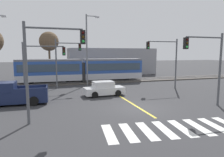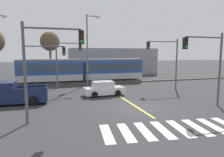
# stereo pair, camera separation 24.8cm
# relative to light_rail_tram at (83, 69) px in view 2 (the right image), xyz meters

# --- Properties ---
(ground_plane) EXTENTS (200.00, 200.00, 0.00)m
(ground_plane) POSITION_rel_light_rail_tram_xyz_m (2.22, -15.52, -2.05)
(ground_plane) COLOR #333335
(track_bed) EXTENTS (120.00, 4.00, 0.18)m
(track_bed) POSITION_rel_light_rail_tram_xyz_m (2.22, 0.01, -1.96)
(track_bed) COLOR #4C4742
(track_bed) RESTS_ON ground
(rail_near) EXTENTS (120.00, 0.08, 0.10)m
(rail_near) POSITION_rel_light_rail_tram_xyz_m (2.22, -0.71, -1.82)
(rail_near) COLOR #939399
(rail_near) RESTS_ON track_bed
(rail_far) EXTENTS (120.00, 0.08, 0.10)m
(rail_far) POSITION_rel_light_rail_tram_xyz_m (2.22, 0.73, -1.82)
(rail_far) COLOR #939399
(rail_far) RESTS_ON track_bed
(light_rail_tram) EXTENTS (18.50, 2.64, 3.43)m
(light_rail_tram) POSITION_rel_light_rail_tram_xyz_m (0.00, 0.00, 0.00)
(light_rail_tram) COLOR #B7BAC1
(light_rail_tram) RESTS_ON track_bed
(crosswalk_stripe_0) EXTENTS (0.87, 2.85, 0.01)m
(crosswalk_stripe_0) POSITION_rel_light_rail_tram_xyz_m (-1.61, -19.86, -2.04)
(crosswalk_stripe_0) COLOR silver
(crosswalk_stripe_0) RESTS_ON ground
(crosswalk_stripe_1) EXTENTS (0.87, 2.85, 0.01)m
(crosswalk_stripe_1) POSITION_rel_light_rail_tram_xyz_m (-0.51, -19.98, -2.04)
(crosswalk_stripe_1) COLOR silver
(crosswalk_stripe_1) RESTS_ON ground
(crosswalk_stripe_2) EXTENTS (0.87, 2.85, 0.01)m
(crosswalk_stripe_2) POSITION_rel_light_rail_tram_xyz_m (0.58, -20.11, -2.04)
(crosswalk_stripe_2) COLOR silver
(crosswalk_stripe_2) RESTS_ON ground
(crosswalk_stripe_3) EXTENTS (0.87, 2.85, 0.01)m
(crosswalk_stripe_3) POSITION_rel_light_rail_tram_xyz_m (1.67, -20.23, -2.04)
(crosswalk_stripe_3) COLOR silver
(crosswalk_stripe_3) RESTS_ON ground
(crosswalk_stripe_4) EXTENTS (0.87, 2.85, 0.01)m
(crosswalk_stripe_4) POSITION_rel_light_rail_tram_xyz_m (2.77, -20.36, -2.04)
(crosswalk_stripe_4) COLOR silver
(crosswalk_stripe_4) RESTS_ON ground
(crosswalk_stripe_5) EXTENTS (0.87, 2.85, 0.01)m
(crosswalk_stripe_5) POSITION_rel_light_rail_tram_xyz_m (3.86, -20.48, -2.04)
(crosswalk_stripe_5) COLOR silver
(crosswalk_stripe_5) RESTS_ON ground
(crosswalk_stripe_6) EXTENTS (0.87, 2.85, 0.01)m
(crosswalk_stripe_6) POSITION_rel_light_rail_tram_xyz_m (4.95, -20.60, -2.04)
(crosswalk_stripe_6) COLOR silver
(crosswalk_stripe_6) RESTS_ON ground
(lane_centre_line) EXTENTS (0.20, 16.30, 0.01)m
(lane_centre_line) POSITION_rel_light_rail_tram_xyz_m (2.22, -10.14, -2.05)
(lane_centre_line) COLOR gold
(lane_centre_line) RESTS_ON ground
(sedan_crossing) EXTENTS (4.29, 2.10, 1.52)m
(sedan_crossing) POSITION_rel_light_rail_tram_xyz_m (0.74, -9.89, -1.35)
(sedan_crossing) COLOR silver
(sedan_crossing) RESTS_ON ground
(pickup_truck) EXTENTS (5.44, 2.32, 1.98)m
(pickup_truck) POSITION_rel_light_rail_tram_xyz_m (-7.75, -11.19, -1.21)
(pickup_truck) COLOR #192347
(pickup_truck) RESTS_ON ground
(traffic_light_near_right) EXTENTS (3.75, 0.38, 6.09)m
(traffic_light_near_right) POSITION_rel_light_rail_tram_xyz_m (7.81, -16.73, 2.00)
(traffic_light_near_right) COLOR #515459
(traffic_light_near_right) RESTS_ON ground
(traffic_light_near_left) EXTENTS (3.75, 0.38, 6.33)m
(traffic_light_near_left) POSITION_rel_light_rail_tram_xyz_m (-4.81, -16.93, 2.16)
(traffic_light_near_left) COLOR #515459
(traffic_light_near_left) RESTS_ON ground
(traffic_light_mid_left) EXTENTS (4.25, 0.38, 5.57)m
(traffic_light_mid_left) POSITION_rel_light_rail_tram_xyz_m (-5.68, -8.17, 1.70)
(traffic_light_mid_left) COLOR #515459
(traffic_light_mid_left) RESTS_ON ground
(traffic_light_mid_right) EXTENTS (4.25, 0.38, 6.24)m
(traffic_light_mid_right) POSITION_rel_light_rail_tram_xyz_m (9.22, -8.27, 2.13)
(traffic_light_mid_right) COLOR #515459
(traffic_light_mid_right) RESTS_ON ground
(traffic_light_far_left) EXTENTS (3.25, 0.38, 6.26)m
(traffic_light_far_left) POSITION_rel_light_rail_tram_xyz_m (-2.85, -3.99, 2.01)
(traffic_light_far_left) COLOR #515459
(traffic_light_far_left) RESTS_ON ground
(street_lamp_centre) EXTENTS (1.87, 0.28, 9.70)m
(street_lamp_centre) POSITION_rel_light_rail_tram_xyz_m (0.42, -2.50, 3.35)
(street_lamp_centre) COLOR slate
(street_lamp_centre) RESTS_ON ground
(bare_tree_west) EXTENTS (3.08, 3.08, 7.92)m
(bare_tree_west) POSITION_rel_light_rail_tram_xyz_m (-4.70, 4.04, 4.27)
(bare_tree_west) COLOR brown
(bare_tree_west) RESTS_ON ground
(building_backdrop_far) EXTENTS (18.30, 6.00, 5.49)m
(building_backdrop_far) POSITION_rel_light_rail_tram_xyz_m (8.01, 11.11, 0.70)
(building_backdrop_far) COLOR gray
(building_backdrop_far) RESTS_ON ground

